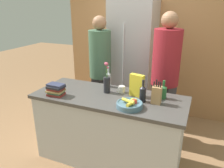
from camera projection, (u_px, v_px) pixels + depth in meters
The scene contains 15 objects.
ground_plane at pixel (109, 157), 2.88m from camera, with size 14.00×14.00×0.00m, color #936B47.
kitchen_island at pixel (109, 128), 2.73m from camera, with size 1.81×0.72×0.88m.
back_wall_wood at pixel (147, 40), 3.87m from camera, with size 3.01×0.12×2.60m.
refrigerator at pixel (133, 61), 3.71m from camera, with size 0.71×0.63×1.98m.
fruit_bowl at pixel (130, 104), 2.28m from camera, with size 0.28×0.28×0.10m.
knife_block at pixel (157, 95), 2.35m from camera, with size 0.10×0.09×0.27m.
flower_vase at pixel (107, 82), 2.64m from camera, with size 0.08×0.08×0.38m.
cereal_box at pixel (137, 85), 2.53m from camera, with size 0.18×0.10×0.27m.
coffee_mug at pixel (122, 89), 2.67m from camera, with size 0.09×0.10×0.08m.
book_stack at pixel (56, 90), 2.57m from camera, with size 0.21×0.16×0.14m.
bottle_oil at pixel (163, 91), 2.49m from camera, with size 0.08×0.08×0.22m.
bottle_vinegar at pixel (108, 79), 2.84m from camera, with size 0.06×0.06×0.27m.
bottle_wine at pixel (143, 93), 2.39m from camera, with size 0.07×0.07×0.26m.
person_at_sink at pixel (100, 67), 3.33m from camera, with size 0.33×0.33×1.75m.
person_in_blue at pixel (165, 74), 2.92m from camera, with size 0.36×0.36×1.82m.
Camera 1 is at (0.96, -2.17, 1.90)m, focal length 35.00 mm.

